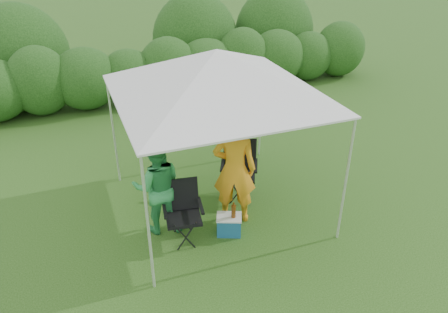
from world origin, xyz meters
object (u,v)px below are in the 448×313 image
object	(u,v)px
canopy	(217,73)
chair_left	(182,208)
woman	(158,186)
cooler	(229,225)
chair_right	(239,166)
man	(234,169)

from	to	relation	value
canopy	chair_left	distance (m)	2.15
canopy	woman	bearing A→B (deg)	-167.50
chair_left	cooler	distance (m)	0.83
chair_right	man	size ratio (longest dim) A/B	0.54
canopy	chair_right	bearing A→B (deg)	26.51
chair_left	woman	world-z (taller)	woman
canopy	man	xyz separation A→B (m)	(0.14, -0.42, -1.50)
chair_right	chair_left	size ratio (longest dim) A/B	1.07
man	woman	bearing A→B (deg)	17.25
canopy	woman	world-z (taller)	canopy
canopy	cooler	size ratio (longest dim) A/B	6.44
woman	cooler	size ratio (longest dim) A/B	3.41
chair_left	woman	bearing A→B (deg)	140.32
canopy	man	bearing A→B (deg)	-71.72
woman	cooler	bearing A→B (deg)	162.86
canopy	chair_left	bearing A→B (deg)	-144.20
man	chair_right	bearing A→B (deg)	-93.78
canopy	woman	size ratio (longest dim) A/B	1.89
chair_right	chair_left	xyz separation A→B (m)	(-1.31, -0.83, -0.04)
canopy	chair_left	size ratio (longest dim) A/B	3.16
man	woman	xyz separation A→B (m)	(-1.24, 0.17, -0.14)
cooler	chair_right	bearing A→B (deg)	82.24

